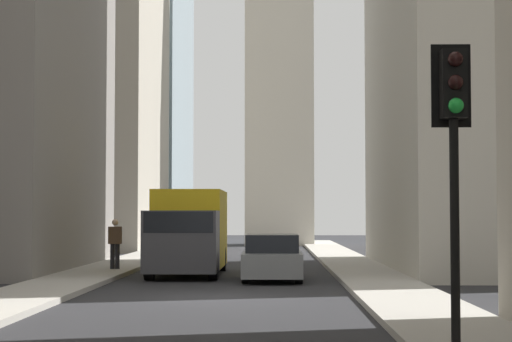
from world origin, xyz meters
TOP-DOWN VIEW (x-y plane):
  - ground_plane at (0.00, 0.00)m, footprint 135.00×135.00m
  - sidewalk_right at (0.00, 4.50)m, footprint 90.00×2.20m
  - sidewalk_left at (0.00, -4.50)m, footprint 90.00×2.20m
  - delivery_truck at (8.18, 1.40)m, footprint 6.46×2.25m
  - hatchback_grey at (5.82, -1.40)m, footprint 4.30×1.78m
  - traffic_light_foreground at (-10.21, -3.79)m, footprint 0.43×0.52m
  - pedestrian at (9.33, 4.07)m, footprint 0.26×0.44m

SIDE VIEW (x-z plane):
  - ground_plane at x=0.00m, z-range 0.00..0.00m
  - sidewalk_right at x=0.00m, z-range 0.00..0.14m
  - sidewalk_left at x=0.00m, z-range 0.00..0.14m
  - hatchback_grey at x=5.82m, z-range -0.04..1.37m
  - pedestrian at x=9.33m, z-range 0.22..1.94m
  - delivery_truck at x=8.18m, z-range 0.04..2.88m
  - traffic_light_foreground at x=-10.21m, z-range 1.11..5.23m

